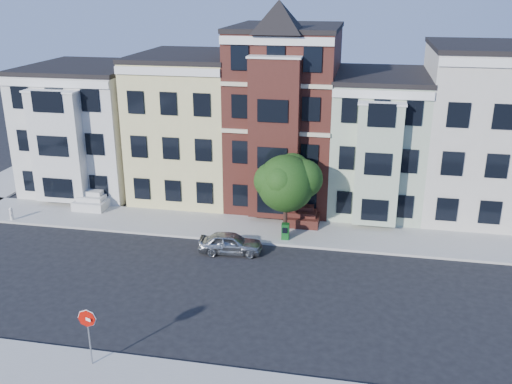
% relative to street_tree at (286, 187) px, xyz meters
% --- Properties ---
extents(ground, '(120.00, 120.00, 0.00)m').
position_rel_street_tree_xyz_m(ground, '(-1.14, -7.26, -3.35)').
color(ground, black).
extents(far_sidewalk, '(60.00, 4.00, 0.15)m').
position_rel_street_tree_xyz_m(far_sidewalk, '(-1.14, 0.74, -3.27)').
color(far_sidewalk, '#9E9B93').
rests_on(far_sidewalk, ground).
extents(house_white, '(8.00, 9.00, 9.00)m').
position_rel_street_tree_xyz_m(house_white, '(-16.14, 7.24, 1.15)').
color(house_white, beige).
rests_on(house_white, ground).
extents(house_yellow, '(7.00, 9.00, 10.00)m').
position_rel_street_tree_xyz_m(house_yellow, '(-8.14, 7.24, 1.65)').
color(house_yellow, '#D3C883').
rests_on(house_yellow, ground).
extents(house_brown, '(7.00, 9.00, 12.00)m').
position_rel_street_tree_xyz_m(house_brown, '(-1.14, 7.24, 2.65)').
color(house_brown, '#3E1913').
rests_on(house_brown, ground).
extents(house_green, '(6.00, 9.00, 9.00)m').
position_rel_street_tree_xyz_m(house_green, '(5.36, 7.24, 1.15)').
color(house_green, '#A1B295').
rests_on(house_green, ground).
extents(house_cream, '(8.00, 9.00, 11.00)m').
position_rel_street_tree_xyz_m(house_cream, '(12.36, 7.24, 2.15)').
color(house_cream, beige).
rests_on(house_cream, ground).
extents(street_tree, '(5.61, 5.61, 6.39)m').
position_rel_street_tree_xyz_m(street_tree, '(0.00, 0.00, 0.00)').
color(street_tree, '#264A18').
rests_on(street_tree, far_sidewalk).
extents(parked_car, '(3.82, 1.83, 1.26)m').
position_rel_street_tree_xyz_m(parked_car, '(-2.83, -2.70, -2.72)').
color(parked_car, gray).
rests_on(parked_car, ground).
extents(newspaper_box, '(0.46, 0.41, 1.01)m').
position_rel_street_tree_xyz_m(newspaper_box, '(0.09, -0.47, -2.69)').
color(newspaper_box, '#11501B').
rests_on(newspaper_box, far_sidewalk).
extents(fire_hydrant, '(0.26, 0.26, 0.69)m').
position_rel_street_tree_xyz_m(fire_hydrant, '(-18.14, -0.96, -2.85)').
color(fire_hydrant, silver).
rests_on(fire_hydrant, far_sidewalk).
extents(stop_sign, '(0.78, 0.39, 2.88)m').
position_rel_street_tree_xyz_m(stop_sign, '(-5.94, -14.14, -1.76)').
color(stop_sign, '#B40D05').
rests_on(stop_sign, near_sidewalk).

